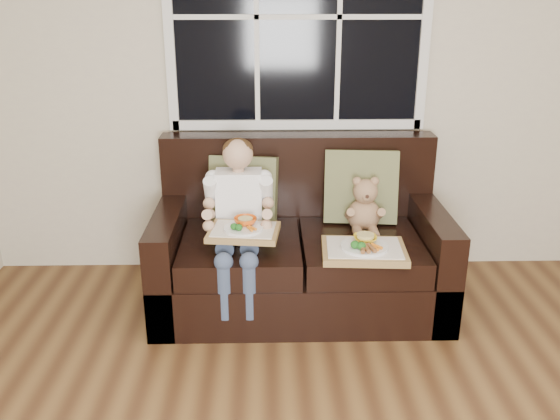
{
  "coord_description": "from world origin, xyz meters",
  "views": [
    {
      "loc": [
        -0.41,
        -1.27,
        1.8
      ],
      "look_at": [
        -0.34,
        1.85,
        0.64
      ],
      "focal_mm": 38.0,
      "sensor_mm": 36.0,
      "label": 1
    }
  ],
  "objects_px": {
    "loveseat": "(299,251)",
    "child": "(238,207)",
    "tray_right": "(364,249)",
    "teddy_bear": "(364,209)",
    "tray_left": "(244,230)"
  },
  "relations": [
    {
      "from": "loveseat",
      "to": "tray_left",
      "type": "bearing_deg",
      "value": -137.95
    },
    {
      "from": "loveseat",
      "to": "tray_left",
      "type": "xyz_separation_m",
      "value": [
        -0.32,
        -0.29,
        0.26
      ]
    },
    {
      "from": "loveseat",
      "to": "tray_right",
      "type": "xyz_separation_m",
      "value": [
        0.33,
        -0.36,
        0.17
      ]
    },
    {
      "from": "teddy_bear",
      "to": "tray_left",
      "type": "relative_size",
      "value": 0.84
    },
    {
      "from": "loveseat",
      "to": "tray_right",
      "type": "bearing_deg",
      "value": -47.13
    },
    {
      "from": "child",
      "to": "tray_right",
      "type": "relative_size",
      "value": 1.85
    },
    {
      "from": "teddy_bear",
      "to": "tray_right",
      "type": "xyz_separation_m",
      "value": [
        -0.05,
        -0.35,
        -0.11
      ]
    },
    {
      "from": "tray_left",
      "to": "tray_right",
      "type": "height_order",
      "value": "tray_left"
    },
    {
      "from": "loveseat",
      "to": "tray_left",
      "type": "height_order",
      "value": "loveseat"
    },
    {
      "from": "child",
      "to": "tray_left",
      "type": "height_order",
      "value": "child"
    },
    {
      "from": "loveseat",
      "to": "child",
      "type": "distance_m",
      "value": 0.51
    },
    {
      "from": "teddy_bear",
      "to": "tray_right",
      "type": "height_order",
      "value": "teddy_bear"
    },
    {
      "from": "teddy_bear",
      "to": "tray_right",
      "type": "relative_size",
      "value": 0.73
    },
    {
      "from": "tray_left",
      "to": "tray_right",
      "type": "relative_size",
      "value": 0.87
    },
    {
      "from": "loveseat",
      "to": "teddy_bear",
      "type": "relative_size",
      "value": 4.92
    }
  ]
}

